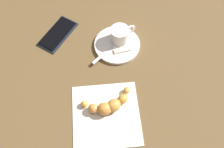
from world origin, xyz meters
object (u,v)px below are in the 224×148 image
at_px(napkin, 106,115).
at_px(cell_phone, 58,34).
at_px(teaspoon, 113,46).
at_px(croissant, 109,105).
at_px(saucer, 117,45).
at_px(espresso_cup, 120,34).
at_px(sugar_packet, 123,50).

distance_m(napkin, cell_phone, 0.33).
bearing_deg(teaspoon, croissant, -7.08).
xyz_separation_m(saucer, espresso_cup, (-0.02, 0.01, 0.03)).
bearing_deg(saucer, espresso_cup, 148.75).
bearing_deg(espresso_cup, saucer, -31.25).
xyz_separation_m(espresso_cup, cell_phone, (-0.04, -0.21, -0.03)).
distance_m(espresso_cup, croissant, 0.24).
relative_size(espresso_cup, sugar_packet, 1.41).
bearing_deg(saucer, sugar_packet, 32.63).
distance_m(saucer, cell_phone, 0.21).
bearing_deg(teaspoon, sugar_packet, 57.94).
xyz_separation_m(sugar_packet, napkin, (0.21, -0.06, -0.01)).
distance_m(sugar_packet, cell_phone, 0.23).
distance_m(saucer, sugar_packet, 0.03).
relative_size(croissant, cell_phone, 0.94).
distance_m(sugar_packet, napkin, 0.22).
bearing_deg(cell_phone, sugar_packet, 68.49).
distance_m(espresso_cup, cell_phone, 0.21).
bearing_deg(sugar_packet, espresso_cup, 84.79).
bearing_deg(espresso_cup, cell_phone, -100.91).
height_order(teaspoon, sugar_packet, teaspoon).
bearing_deg(cell_phone, espresso_cup, 79.09).
bearing_deg(teaspoon, cell_phone, -109.65).
distance_m(teaspoon, sugar_packet, 0.03).
xyz_separation_m(teaspoon, cell_phone, (-0.07, -0.18, -0.01)).
xyz_separation_m(saucer, sugar_packet, (0.03, 0.02, 0.01)).
bearing_deg(croissant, sugar_packet, 163.74).
bearing_deg(croissant, espresso_cup, 168.06).
height_order(saucer, espresso_cup, espresso_cup).
relative_size(espresso_cup, napkin, 0.44).
distance_m(teaspoon, cell_phone, 0.20).
bearing_deg(sugar_packet, croissant, -119.01).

